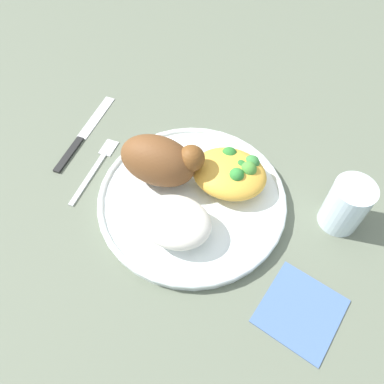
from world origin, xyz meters
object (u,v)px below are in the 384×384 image
at_px(rice_pile, 173,221).
at_px(mac_cheese_with_broccoli, 231,172).
at_px(knife, 80,138).
at_px(water_glass, 346,205).
at_px(roasted_chicken, 160,161).
at_px(napkin, 301,311).
at_px(fork, 96,166).
at_px(plate, 192,199).

bearing_deg(rice_pile, mac_cheese_with_broccoli, 66.43).
bearing_deg(knife, water_glass, -0.24).
xyz_separation_m(rice_pile, knife, (-0.23, 0.11, -0.04)).
distance_m(rice_pile, water_glass, 0.24).
bearing_deg(roasted_chicken, napkin, -25.92).
height_order(mac_cheese_with_broccoli, knife, mac_cheese_with_broccoli).
xyz_separation_m(roasted_chicken, rice_pile, (0.05, -0.08, -0.02)).
bearing_deg(mac_cheese_with_broccoli, fork, -169.36).
bearing_deg(roasted_chicken, mac_cheese_with_broccoli, 17.31).
height_order(roasted_chicken, fork, roasted_chicken).
xyz_separation_m(plate, knife, (-0.23, 0.05, -0.01)).
xyz_separation_m(roasted_chicken, mac_cheese_with_broccoli, (0.10, 0.03, -0.02)).
bearing_deg(rice_pile, fork, 157.94).
xyz_separation_m(knife, napkin, (0.42, -0.16, -0.00)).
distance_m(plate, water_glass, 0.22).
distance_m(rice_pile, fork, 0.19).
distance_m(mac_cheese_with_broccoli, knife, 0.28).
distance_m(plate, knife, 0.23).
bearing_deg(knife, plate, -12.73).
bearing_deg(napkin, rice_pile, 167.71).
distance_m(plate, mac_cheese_with_broccoli, 0.07).
distance_m(roasted_chicken, mac_cheese_with_broccoli, 0.11).
xyz_separation_m(plate, napkin, (0.19, -0.10, -0.01)).
relative_size(fork, napkin, 1.42).
bearing_deg(water_glass, mac_cheese_with_broccoli, -179.17).
bearing_deg(mac_cheese_with_broccoli, knife, 179.09).
height_order(rice_pile, napkin, rice_pile).
bearing_deg(plate, napkin, -28.59).
distance_m(roasted_chicken, rice_pile, 0.10).
bearing_deg(roasted_chicken, fork, -175.35).
relative_size(roasted_chicken, knife, 0.67).
bearing_deg(mac_cheese_with_broccoli, roasted_chicken, -162.69).
relative_size(plate, mac_cheese_with_broccoli, 2.52).
bearing_deg(rice_pile, water_glass, 27.22).
xyz_separation_m(roasted_chicken, water_glass, (0.27, 0.03, -0.02)).
xyz_separation_m(rice_pile, fork, (-0.17, 0.07, -0.04)).
height_order(plate, rice_pile, rice_pile).
distance_m(rice_pile, napkin, 0.20).
bearing_deg(knife, mac_cheese_with_broccoli, -0.91).
bearing_deg(plate, knife, 167.27).
height_order(roasted_chicken, knife, roasted_chicken).
distance_m(roasted_chicken, napkin, 0.28).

